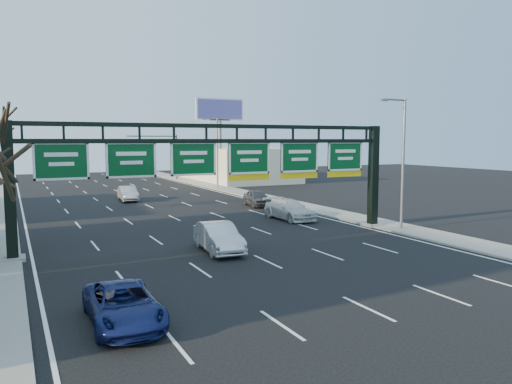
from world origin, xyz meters
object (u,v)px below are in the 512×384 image
sign_gantry (224,166)px  car_white_wagon (289,210)px  car_blue_suv (123,305)px  car_silver_sedan (218,237)px

sign_gantry → car_white_wagon: (7.78, 5.42, -3.86)m
car_white_wagon → car_blue_suv: bearing=-136.4°
sign_gantry → car_white_wagon: 10.23m
car_blue_suv → car_silver_sedan: size_ratio=0.99×
car_blue_suv → car_silver_sedan: (7.04, 8.82, 0.13)m
car_blue_suv → car_white_wagon: (16.34, 16.95, 0.10)m
sign_gantry → car_silver_sedan: (-1.52, -2.71, -3.83)m
car_white_wagon → sign_gantry: bearing=-147.6°
sign_gantry → car_blue_suv: bearing=-126.6°
car_silver_sedan → car_white_wagon: car_silver_sedan is taller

